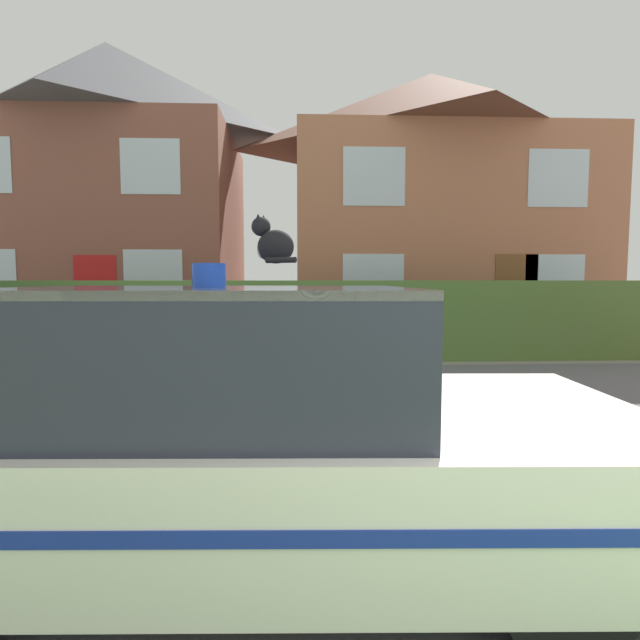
% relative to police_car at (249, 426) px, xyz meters
% --- Properties ---
extents(road_strip, '(28.00, 6.93, 0.01)m').
position_rel_police_car_xyz_m(road_strip, '(1.52, 2.41, -0.69)').
color(road_strip, '#5B5B60').
rests_on(road_strip, ground).
extents(garden_hedge, '(14.30, 0.61, 1.50)m').
position_rel_police_car_xyz_m(garden_hedge, '(0.10, 6.58, 0.05)').
color(garden_hedge, '#4C7233').
rests_on(garden_hedge, ground).
extents(police_car, '(4.13, 2.00, 1.58)m').
position_rel_police_car_xyz_m(police_car, '(0.00, 0.00, 0.00)').
color(police_car, black).
rests_on(police_car, road_strip).
extents(cat, '(0.26, 0.27, 0.27)m').
position_rel_police_car_xyz_m(cat, '(0.13, 0.03, 1.00)').
color(cat, black).
rests_on(cat, police_car).
extents(house_left, '(7.47, 5.76, 8.24)m').
position_rel_police_car_xyz_m(house_left, '(-5.16, 12.25, 3.51)').
color(house_left, brown).
rests_on(house_left, ground).
extents(house_right, '(8.07, 6.80, 7.38)m').
position_rel_police_car_xyz_m(house_right, '(4.11, 11.85, 3.07)').
color(house_right, '#A86B4C').
rests_on(house_right, ground).
extents(wheelie_bin, '(0.69, 0.60, 1.20)m').
position_rel_police_car_xyz_m(wheelie_bin, '(3.39, 7.68, -0.10)').
color(wheelie_bin, '#23662D').
rests_on(wheelie_bin, ground).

